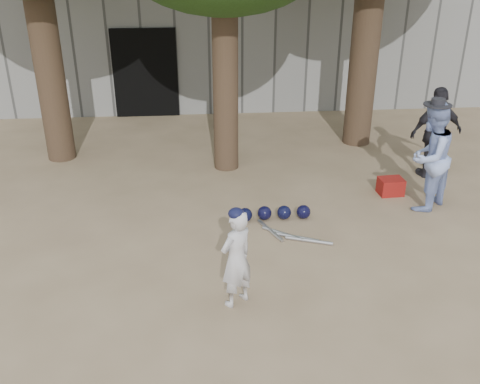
{
  "coord_description": "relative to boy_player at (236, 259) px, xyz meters",
  "views": [
    {
      "loc": [
        0.03,
        -5.72,
        4.15
      ],
      "look_at": [
        0.6,
        1.0,
        0.95
      ],
      "focal_mm": 40.0,
      "sensor_mm": 36.0,
      "label": 1
    }
  ],
  "objects": [
    {
      "name": "ground",
      "position": [
        -0.45,
        0.24,
        -0.65
      ],
      "size": [
        70.0,
        70.0,
        0.0
      ],
      "primitive_type": "plane",
      "color": "#937C5E",
      "rests_on": "ground"
    },
    {
      "name": "boy_player",
      "position": [
        0.0,
        0.0,
        0.0
      ],
      "size": [
        0.56,
        0.54,
        1.3
      ],
      "primitive_type": "imported",
      "rotation": [
        0.0,
        0.0,
        3.81
      ],
      "color": "silver",
      "rests_on": "ground"
    },
    {
      "name": "spectator_blue",
      "position": [
        3.37,
        2.38,
        0.27
      ],
      "size": [
        1.13,
        1.1,
        1.83
      ],
      "primitive_type": "imported",
      "rotation": [
        0.0,
        0.0,
        3.82
      ],
      "color": "#97ADE9",
      "rests_on": "ground"
    },
    {
      "name": "spectator_dark",
      "position": [
        4.04,
        3.66,
        0.22
      ],
      "size": [
        1.06,
        0.55,
        1.74
      ],
      "primitive_type": "imported",
      "rotation": [
        0.0,
        0.0,
        3.27
      ],
      "color": "black",
      "rests_on": "ground"
    },
    {
      "name": "red_bag",
      "position": [
        3.0,
        2.92,
        -0.5
      ],
      "size": [
        0.44,
        0.34,
        0.3
      ],
      "primitive_type": "cube",
      "rotation": [
        0.0,
        0.0,
        0.06
      ],
      "color": "#A21517",
      "rests_on": "ground"
    },
    {
      "name": "back_building",
      "position": [
        -0.45,
        10.57,
        0.85
      ],
      "size": [
        16.0,
        5.24,
        3.0
      ],
      "color": "gray",
      "rests_on": "ground"
    },
    {
      "name": "helmet_row",
      "position": [
        0.79,
        2.15,
        -0.53
      ],
      "size": [
        1.19,
        0.27,
        0.23
      ],
      "color": "black",
      "rests_on": "ground"
    },
    {
      "name": "bat_pile",
      "position": [
        0.94,
        1.56,
        -0.62
      ],
      "size": [
        1.05,
        0.85,
        0.06
      ],
      "color": "#ADAEB4",
      "rests_on": "ground"
    }
  ]
}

